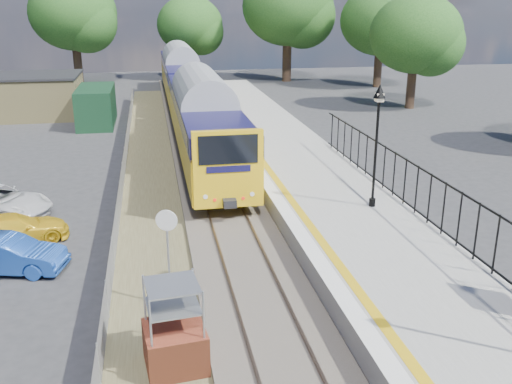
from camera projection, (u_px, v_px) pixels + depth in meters
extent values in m
plane|color=#2D2D30|center=(267.00, 324.00, 15.38)|extent=(120.00, 120.00, 0.00)
cube|color=#473F38|center=(221.00, 200.00, 24.67)|extent=(3.40, 80.00, 0.20)
cube|color=#4C472D|center=(153.00, 223.00, 22.33)|extent=(2.60, 70.00, 0.06)
cube|color=brown|center=(204.00, 198.00, 24.51)|extent=(0.07, 80.00, 0.14)
cube|color=brown|center=(237.00, 196.00, 24.76)|extent=(0.07, 80.00, 0.14)
cube|color=gray|center=(328.00, 202.00, 23.42)|extent=(5.00, 70.00, 0.90)
cube|color=silver|center=(274.00, 194.00, 22.89)|extent=(0.50, 70.00, 0.01)
cube|color=gold|center=(287.00, 194.00, 22.98)|extent=(0.30, 70.00, 0.01)
cylinder|color=black|center=(372.00, 202.00, 21.56)|extent=(0.24, 0.24, 0.30)
cylinder|color=black|center=(375.00, 155.00, 20.97)|extent=(0.10, 0.10, 3.70)
cube|color=black|center=(379.00, 102.00, 20.35)|extent=(0.08, 0.08, 0.30)
cube|color=beige|center=(379.00, 97.00, 20.30)|extent=(0.26, 0.26, 0.30)
cone|color=black|center=(380.00, 91.00, 20.22)|extent=(0.44, 0.44, 0.50)
cube|color=black|center=(454.00, 189.00, 18.00)|extent=(0.05, 26.00, 0.05)
cube|color=tan|center=(25.00, 97.00, 42.67)|extent=(8.00, 6.00, 3.00)
cube|color=black|center=(22.00, 76.00, 42.17)|extent=(8.20, 6.20, 0.15)
cube|color=#13361F|center=(96.00, 106.00, 39.95)|extent=(2.40, 6.00, 2.60)
cylinder|color=#332319|center=(78.00, 65.00, 59.66)|extent=(0.88, 0.88, 3.85)
ellipsoid|color=#194818|center=(73.00, 13.00, 58.00)|extent=(8.80, 8.80, 7.48)
cylinder|color=#332319|center=(191.00, 64.00, 63.71)|extent=(0.72, 0.72, 3.15)
ellipsoid|color=#194818|center=(190.00, 25.00, 62.35)|extent=(7.20, 7.20, 6.12)
cylinder|color=#332319|center=(287.00, 62.00, 61.54)|extent=(0.96, 0.96, 4.20)
ellipsoid|color=#194818|center=(288.00, 6.00, 59.73)|extent=(9.60, 9.60, 8.16)
cylinder|color=#332319|center=(378.00, 69.00, 57.44)|extent=(0.80, 0.80, 3.50)
ellipsoid|color=#194818|center=(381.00, 20.00, 55.93)|extent=(8.00, 8.00, 6.80)
cylinder|color=#332319|center=(411.00, 89.00, 45.96)|extent=(0.72, 0.72, 3.15)
ellipsoid|color=#194818|center=(416.00, 34.00, 44.61)|extent=(7.20, 7.20, 6.12)
cube|color=gold|center=(203.00, 128.00, 31.10)|extent=(2.80, 20.00, 1.90)
cube|color=#12103B|center=(202.00, 105.00, 30.68)|extent=(2.82, 20.00, 0.90)
cube|color=black|center=(202.00, 105.00, 30.68)|extent=(2.82, 18.00, 0.70)
cube|color=black|center=(204.00, 149.00, 31.47)|extent=(2.00, 18.00, 0.45)
cube|color=gold|center=(181.00, 80.00, 50.30)|extent=(2.80, 20.00, 1.90)
cube|color=#12103B|center=(180.00, 65.00, 49.89)|extent=(2.82, 20.00, 0.90)
cube|color=black|center=(180.00, 65.00, 49.89)|extent=(2.82, 18.00, 0.70)
cube|color=black|center=(181.00, 93.00, 50.68)|extent=(2.00, 18.00, 0.45)
cube|color=black|center=(228.00, 150.00, 21.15)|extent=(2.24, 0.04, 1.10)
cube|color=brown|center=(175.00, 348.00, 13.38)|extent=(1.53, 1.53, 1.07)
cylinder|color=#999EA3|center=(169.00, 265.00, 15.77)|extent=(0.06, 0.06, 2.68)
cylinder|color=silver|center=(166.00, 220.00, 15.30)|extent=(0.58, 0.21, 0.60)
imported|color=#194197|center=(8.00, 255.00, 18.16)|extent=(3.81, 2.09, 1.19)
imported|color=gold|center=(14.00, 229.00, 20.32)|extent=(4.04, 2.57, 1.09)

